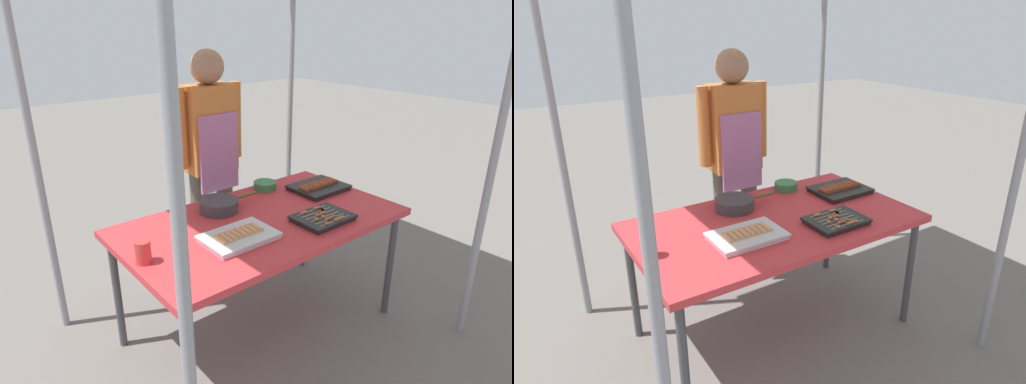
{
  "view_description": "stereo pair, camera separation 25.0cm",
  "coord_description": "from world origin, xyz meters",
  "views": [
    {
      "loc": [
        -1.46,
        -1.76,
        1.81
      ],
      "look_at": [
        0.0,
        0.05,
        0.9
      ],
      "focal_mm": 31.01,
      "sensor_mm": 36.0,
      "label": 1
    },
    {
      "loc": [
        -1.26,
        -1.91,
        1.81
      ],
      "look_at": [
        0.0,
        0.05,
        0.9
      ],
      "focal_mm": 31.01,
      "sensor_mm": 36.0,
      "label": 2
    }
  ],
  "objects": [
    {
      "name": "tray_pork_links",
      "position": [
        0.59,
        0.12,
        0.77
      ],
      "size": [
        0.35,
        0.28,
        0.05
      ],
      "color": "black",
      "rests_on": "stall_table"
    },
    {
      "name": "ground_plane",
      "position": [
        0.0,
        0.0,
        0.0
      ],
      "size": [
        18.0,
        18.0,
        0.0
      ],
      "primitive_type": "plane",
      "color": "#66605B"
    },
    {
      "name": "cooking_wok",
      "position": [
        -0.12,
        0.25,
        0.79
      ],
      "size": [
        0.39,
        0.23,
        0.07
      ],
      "color": "#38383A",
      "rests_on": "stall_table"
    },
    {
      "name": "tray_meat_skewers",
      "position": [
        0.26,
        -0.23,
        0.77
      ],
      "size": [
        0.32,
        0.24,
        0.04
      ],
      "color": "black",
      "rests_on": "stall_table"
    },
    {
      "name": "tray_grilled_sausages",
      "position": [
        -0.25,
        -0.12,
        0.77
      ],
      "size": [
        0.38,
        0.26,
        0.05
      ],
      "color": "silver",
      "rests_on": "stall_table"
    },
    {
      "name": "drink_cup_near_edge",
      "position": [
        -0.74,
        -0.03,
        0.81
      ],
      "size": [
        0.08,
        0.08,
        0.11
      ],
      "primitive_type": "cylinder",
      "color": "red",
      "rests_on": "stall_table"
    },
    {
      "name": "stall_table",
      "position": [
        0.0,
        0.0,
        0.7
      ],
      "size": [
        1.6,
        0.9,
        0.75
      ],
      "color": "#C63338",
      "rests_on": "ground"
    },
    {
      "name": "condiment_bowl",
      "position": [
        0.32,
        0.35,
        0.78
      ],
      "size": [
        0.15,
        0.15,
        0.05
      ],
      "primitive_type": "cylinder",
      "color": "#33723F",
      "rests_on": "stall_table"
    },
    {
      "name": "vendor_woman",
      "position": [
        0.14,
        0.72,
        0.97
      ],
      "size": [
        0.52,
        0.23,
        1.64
      ],
      "rotation": [
        0.0,
        0.0,
        3.14
      ],
      "color": "#595147",
      "rests_on": "ground"
    }
  ]
}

